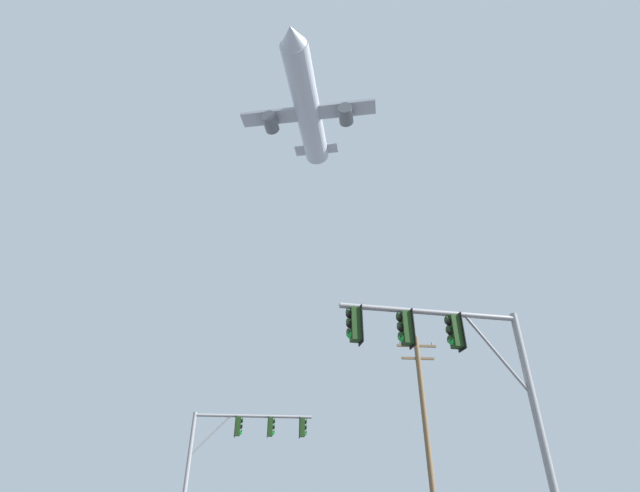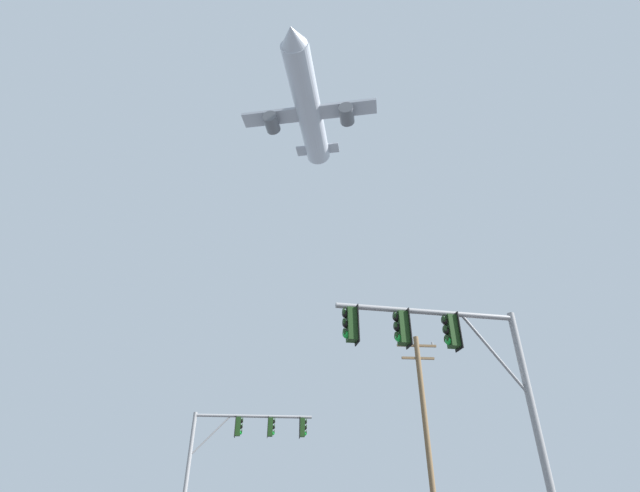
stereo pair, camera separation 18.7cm
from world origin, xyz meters
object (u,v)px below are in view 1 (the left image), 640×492
object	(u,v)px
signal_pole_near	(457,362)
airplane	(307,108)
utility_pole	(425,425)
signal_pole_far	(241,440)

from	to	relation	value
signal_pole_near	airplane	bearing A→B (deg)	94.69
utility_pole	airplane	size ratio (longest dim) A/B	0.41
airplane	signal_pole_near	bearing A→B (deg)	-85.31
signal_pole_near	utility_pole	bearing A→B (deg)	76.98
signal_pole_near	signal_pole_far	world-z (taller)	signal_pole_near
signal_pole_far	airplane	world-z (taller)	airplane
utility_pole	airplane	distance (m)	48.17
signal_pole_far	airplane	size ratio (longest dim) A/B	0.26
signal_pole_near	airplane	distance (m)	54.09
signal_pole_far	utility_pole	bearing A→B (deg)	-9.06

